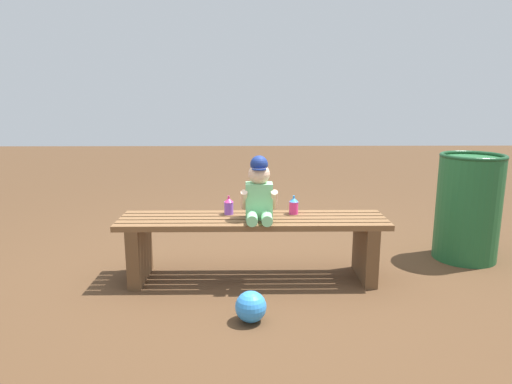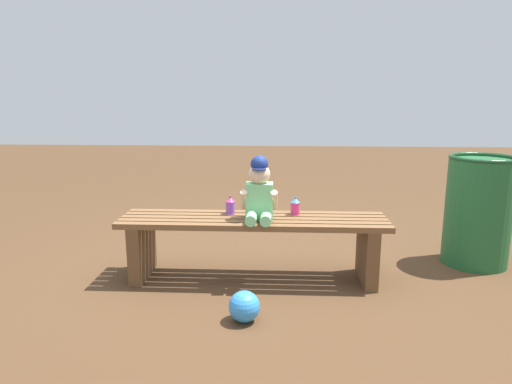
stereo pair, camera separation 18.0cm
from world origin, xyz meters
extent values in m
plane|color=#4C331E|center=(0.00, 0.00, 0.00)|extent=(16.00, 16.00, 0.00)
cube|color=brown|center=(0.00, -0.16, 0.40)|extent=(1.71, 0.07, 0.04)
cube|color=brown|center=(0.00, -0.08, 0.40)|extent=(1.71, 0.07, 0.04)
cube|color=brown|center=(0.00, 0.00, 0.40)|extent=(1.71, 0.07, 0.04)
cube|color=brown|center=(0.00, 0.08, 0.40)|extent=(1.71, 0.07, 0.04)
cube|color=brown|center=(0.00, 0.16, 0.40)|extent=(1.71, 0.07, 0.04)
cube|color=brown|center=(-0.74, 0.00, 0.19)|extent=(0.08, 0.39, 0.38)
cube|color=brown|center=(0.74, 0.00, 0.19)|extent=(0.08, 0.39, 0.38)
cube|color=#7FCC8C|center=(0.04, -0.01, 0.53)|extent=(0.17, 0.12, 0.23)
sphere|color=beige|center=(0.04, -0.01, 0.70)|extent=(0.14, 0.14, 0.14)
cylinder|color=navy|center=(0.04, -0.05, 0.74)|extent=(0.09, 0.09, 0.01)
sphere|color=navy|center=(0.04, -0.01, 0.76)|extent=(0.11, 0.11, 0.11)
cylinder|color=#85D693|center=(-0.01, -0.13, 0.45)|extent=(0.07, 0.16, 0.07)
cylinder|color=#85D693|center=(0.08, -0.13, 0.45)|extent=(0.07, 0.16, 0.07)
cylinder|color=beige|center=(-0.05, -0.04, 0.54)|extent=(0.04, 0.12, 0.14)
cylinder|color=beige|center=(0.13, -0.04, 0.54)|extent=(0.04, 0.12, 0.14)
cylinder|color=#8C4CCC|center=(-0.16, 0.09, 0.46)|extent=(0.06, 0.06, 0.08)
cone|color=#E5337F|center=(-0.16, 0.09, 0.51)|extent=(0.06, 0.06, 0.03)
cylinder|color=#E5337F|center=(-0.16, 0.09, 0.53)|extent=(0.01, 0.01, 0.02)
cylinder|color=#E5337F|center=(0.27, 0.09, 0.46)|extent=(0.06, 0.06, 0.08)
cone|color=#338CE5|center=(0.27, 0.09, 0.51)|extent=(0.06, 0.06, 0.03)
cylinder|color=#338CE5|center=(0.27, 0.09, 0.53)|extent=(0.01, 0.01, 0.02)
sphere|color=#338CE5|center=(-0.02, -0.59, 0.08)|extent=(0.17, 0.17, 0.17)
cylinder|color=#1E592D|center=(1.57, 0.36, 0.38)|extent=(0.44, 0.44, 0.75)
torus|color=#153E20|center=(1.57, 0.36, 0.76)|extent=(0.45, 0.45, 0.03)
camera|label=1|loc=(-0.02, -2.82, 1.19)|focal=31.89mm
camera|label=2|loc=(0.16, -2.82, 1.19)|focal=31.89mm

